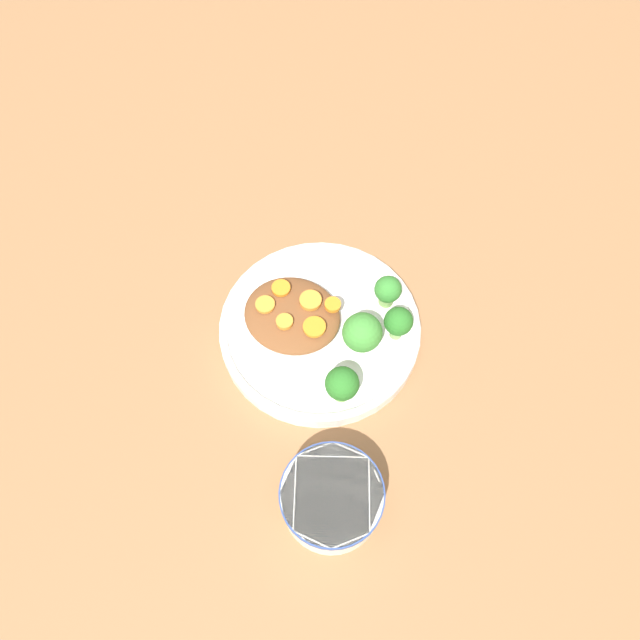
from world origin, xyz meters
name	(u,v)px	position (x,y,z in m)	size (l,w,h in m)	color
ground_plane	(320,334)	(0.00, 0.00, 0.00)	(4.00, 4.00, 0.00)	#8C603D
plate	(320,328)	(0.00, 0.00, 0.01)	(0.25, 0.25, 0.03)	white
dip_bowl	(332,498)	(0.10, -0.19, 0.03)	(0.11, 0.11, 0.05)	white
stew_mound	(292,315)	(-0.03, -0.01, 0.03)	(0.12, 0.11, 0.02)	brown
broccoli_floret_0	(362,333)	(0.06, -0.01, 0.06)	(0.05, 0.05, 0.06)	#7FA85B
broccoli_floret_1	(398,322)	(0.09, 0.03, 0.05)	(0.03, 0.03, 0.05)	#7FA85B
broccoli_floret_2	(388,291)	(0.06, 0.07, 0.05)	(0.03, 0.03, 0.05)	#759E51
broccoli_floret_3	(342,385)	(0.06, -0.07, 0.05)	(0.04, 0.04, 0.05)	#759E51
carrot_slice_0	(315,327)	(0.00, -0.02, 0.05)	(0.03, 0.03, 0.00)	orange
carrot_slice_1	(285,322)	(-0.04, -0.02, 0.05)	(0.02, 0.02, 0.01)	orange
carrot_slice_2	(311,300)	(-0.02, 0.01, 0.05)	(0.03, 0.03, 0.01)	orange
carrot_slice_3	(281,288)	(-0.06, 0.02, 0.05)	(0.02, 0.02, 0.00)	orange
carrot_slice_4	(265,305)	(-0.07, -0.01, 0.05)	(0.02, 0.02, 0.00)	orange
carrot_slice_5	(333,305)	(0.01, 0.02, 0.05)	(0.02, 0.02, 0.01)	orange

